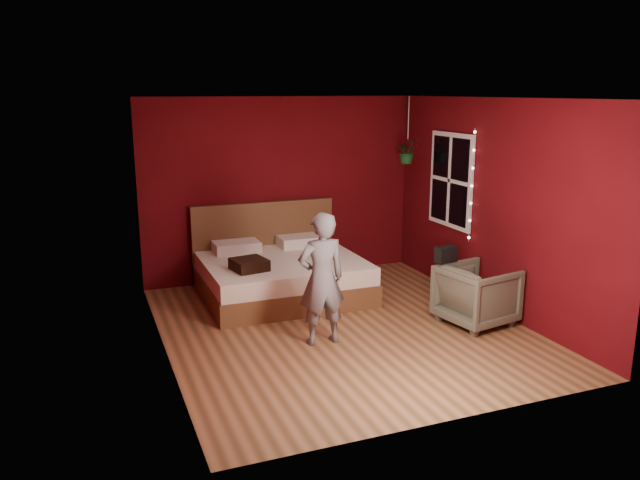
{
  "coord_description": "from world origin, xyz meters",
  "views": [
    {
      "loc": [
        -2.71,
        -6.23,
        2.68
      ],
      "look_at": [
        -0.12,
        0.4,
        0.97
      ],
      "focal_mm": 35.0,
      "sensor_mm": 36.0,
      "label": 1
    }
  ],
  "objects": [
    {
      "name": "room_walls",
      "position": [
        0.0,
        0.0,
        1.68
      ],
      "size": [
        4.04,
        4.54,
        2.62
      ],
      "color": "#59090F",
      "rests_on": "ground"
    },
    {
      "name": "throw_pillow",
      "position": [
        -0.83,
        0.98,
        0.59
      ],
      "size": [
        0.46,
        0.46,
        0.14
      ],
      "primitive_type": "cube",
      "rotation": [
        0.0,
        0.0,
        0.18
      ],
      "color": "black",
      "rests_on": "bed"
    },
    {
      "name": "armchair",
      "position": [
        1.51,
        -0.45,
        0.35
      ],
      "size": [
        0.9,
        0.88,
        0.71
      ],
      "primitive_type": "imported",
      "rotation": [
        0.0,
        0.0,
        1.76
      ],
      "color": "#575745",
      "rests_on": "ground"
    },
    {
      "name": "bed",
      "position": [
        -0.3,
        1.42,
        0.3
      ],
      "size": [
        2.07,
        1.76,
        1.14
      ],
      "color": "brown",
      "rests_on": "ground"
    },
    {
      "name": "window",
      "position": [
        1.97,
        0.9,
        1.5
      ],
      "size": [
        0.05,
        0.97,
        1.27
      ],
      "color": "white",
      "rests_on": "room_walls"
    },
    {
      "name": "person",
      "position": [
        -0.38,
        -0.32,
        0.72
      ],
      "size": [
        0.53,
        0.35,
        1.45
      ],
      "primitive_type": "imported",
      "rotation": [
        0.0,
        0.0,
        3.15
      ],
      "color": "slate",
      "rests_on": "ground"
    },
    {
      "name": "floor",
      "position": [
        0.0,
        0.0,
        0.0
      ],
      "size": [
        4.5,
        4.5,
        0.0
      ],
      "primitive_type": "plane",
      "color": "#9B633E",
      "rests_on": "ground"
    },
    {
      "name": "handbag",
      "position": [
        1.26,
        -0.15,
        0.8
      ],
      "size": [
        0.28,
        0.17,
        0.19
      ],
      "primitive_type": "cube",
      "rotation": [
        0.0,
        0.0,
        0.16
      ],
      "color": "black",
      "rests_on": "armchair"
    },
    {
      "name": "hanging_plant",
      "position": [
        1.68,
        1.59,
        1.84
      ],
      "size": [
        0.37,
        0.34,
        0.94
      ],
      "color": "silver",
      "rests_on": "room_walls"
    },
    {
      "name": "fairy_lights",
      "position": [
        1.94,
        0.37,
        1.5
      ],
      "size": [
        0.04,
        0.04,
        1.45
      ],
      "color": "silver",
      "rests_on": "room_walls"
    }
  ]
}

